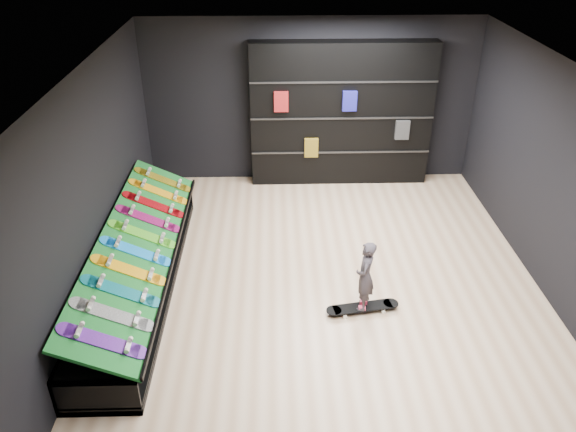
{
  "coord_description": "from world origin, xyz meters",
  "views": [
    {
      "loc": [
        -0.68,
        -6.36,
        4.77
      ],
      "look_at": [
        -0.5,
        0.2,
        1.0
      ],
      "focal_mm": 35.0,
      "sensor_mm": 36.0,
      "label": 1
    }
  ],
  "objects_px": {
    "back_shelving": "(341,115)",
    "child": "(364,288)",
    "floor_skateboard": "(362,309)",
    "display_rack": "(140,272)"
  },
  "relations": [
    {
      "from": "display_rack",
      "to": "back_shelving",
      "type": "bearing_deg",
      "value": 46.95
    },
    {
      "from": "display_rack",
      "to": "floor_skateboard",
      "type": "xyz_separation_m",
      "value": [
        3.01,
        -0.62,
        -0.2
      ]
    },
    {
      "from": "display_rack",
      "to": "floor_skateboard",
      "type": "bearing_deg",
      "value": -11.58
    },
    {
      "from": "back_shelving",
      "to": "floor_skateboard",
      "type": "distance_m",
      "value": 4.13
    },
    {
      "from": "child",
      "to": "floor_skateboard",
      "type": "bearing_deg",
      "value": 180.0
    },
    {
      "from": "back_shelving",
      "to": "child",
      "type": "xyz_separation_m",
      "value": [
        -0.1,
        -3.94,
        -0.92
      ]
    },
    {
      "from": "back_shelving",
      "to": "child",
      "type": "distance_m",
      "value": 4.04
    },
    {
      "from": "display_rack",
      "to": "back_shelving",
      "type": "relative_size",
      "value": 1.38
    },
    {
      "from": "display_rack",
      "to": "back_shelving",
      "type": "xyz_separation_m",
      "value": [
        3.1,
        3.32,
        1.06
      ]
    },
    {
      "from": "floor_skateboard",
      "to": "child",
      "type": "relative_size",
      "value": 1.67
    }
  ]
}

